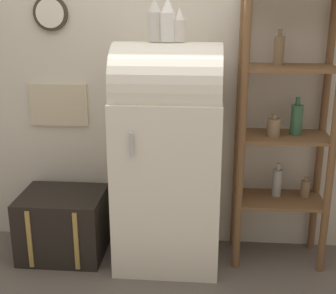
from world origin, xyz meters
The scene contains 8 objects.
ground_plane centered at (0.00, 0.00, 0.00)m, with size 12.00×12.00×0.00m, color #60564C.
wall_back centered at (0.00, 0.57, 1.35)m, with size 7.00×0.09×2.70m.
refrigerator centered at (0.00, 0.26, 0.79)m, with size 0.70×0.61×1.52m.
suitcase_trunk centered at (-0.75, 0.27, 0.23)m, with size 0.58×0.48×0.46m.
shelf_unit centered at (0.76, 0.35, 1.01)m, with size 0.62×0.36×1.82m.
vase_left centered at (-0.08, 0.27, 1.65)m, with size 0.09×0.09×0.27m.
vase_center centered at (0.00, 0.26, 1.64)m, with size 0.09×0.09×0.27m.
vase_right centered at (0.07, 0.26, 1.61)m, with size 0.08×0.08×0.20m.
Camera 1 is at (0.25, -2.68, 1.77)m, focal length 50.00 mm.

